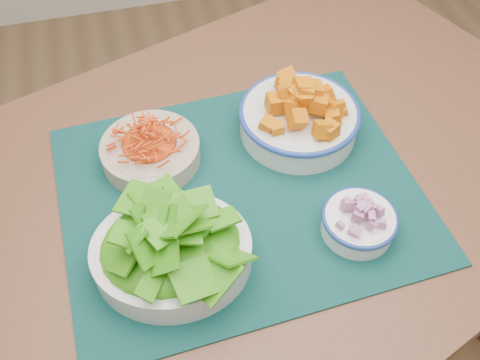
# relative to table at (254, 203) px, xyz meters

# --- Properties ---
(table) EXTENTS (1.47, 1.22, 0.75)m
(table) POSITION_rel_table_xyz_m (0.00, 0.00, 0.00)
(table) COLOR brown
(table) RESTS_ON ground
(placemat) EXTENTS (0.61, 0.51, 0.00)m
(placemat) POSITION_rel_table_xyz_m (-0.04, -0.04, 0.10)
(placemat) COLOR black
(placemat) RESTS_ON table
(carrot_bowl) EXTENTS (0.21, 0.21, 0.07)m
(carrot_bowl) POSITION_rel_table_xyz_m (-0.17, 0.07, 0.13)
(carrot_bowl) COLOR #C1A98F
(carrot_bowl) RESTS_ON placemat
(squash_bowl) EXTENTS (0.27, 0.27, 0.11)m
(squash_bowl) POSITION_rel_table_xyz_m (0.10, 0.07, 0.15)
(squash_bowl) COLOR silver
(squash_bowl) RESTS_ON placemat
(lettuce_bowl) EXTENTS (0.27, 0.24, 0.11)m
(lettuce_bowl) POSITION_rel_table_xyz_m (-0.17, -0.15, 0.15)
(lettuce_bowl) COLOR white
(lettuce_bowl) RESTS_ON placemat
(onion_bowl) EXTENTS (0.13, 0.13, 0.06)m
(onion_bowl) POSITION_rel_table_xyz_m (0.12, -0.16, 0.13)
(onion_bowl) COLOR white
(onion_bowl) RESTS_ON placemat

